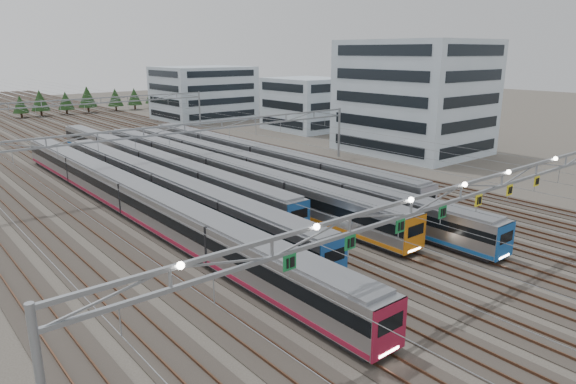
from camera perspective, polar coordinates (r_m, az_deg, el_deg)
ground at (r=40.48m, az=17.77°, el=-10.02°), size 400.00×400.00×0.00m
track_bed at (r=124.12m, az=-24.66°, el=6.89°), size 54.00×260.00×5.42m
train_a at (r=56.10m, az=-16.90°, el=-0.55°), size 2.83×69.02×3.68m
train_b at (r=59.56m, az=-13.65°, el=0.56°), size 2.78×55.05×3.62m
train_c at (r=73.50m, az=-15.22°, el=3.21°), size 2.73×63.96×3.55m
train_d at (r=66.68m, az=-8.04°, el=2.44°), size 2.82×62.83×3.67m
train_e at (r=67.15m, az=-3.67°, el=2.57°), size 2.67×68.97×3.48m
train_f at (r=73.99m, az=-3.31°, el=3.87°), size 2.85×58.54×3.72m
gantry_near at (r=37.97m, az=18.75°, el=-0.36°), size 56.36×0.61×8.08m
gantry_mid at (r=67.75m, az=-11.36°, el=6.20°), size 56.36×0.36×8.00m
gantry_far at (r=109.23m, az=-22.82°, el=8.71°), size 56.36×0.36×8.00m
depot_bldg_south at (r=90.93m, az=13.81°, el=10.21°), size 18.00×22.00×18.66m
depot_bldg_mid at (r=114.56m, az=2.08°, el=9.75°), size 14.00×16.00×11.22m
depot_bldg_north at (r=135.06m, az=-9.37°, el=10.82°), size 22.00×18.00×13.09m
treeline at (r=150.52m, az=-29.19°, el=8.66°), size 87.50×5.60×7.02m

